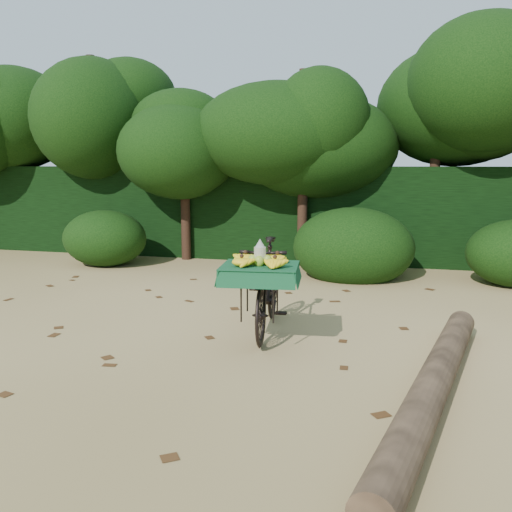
# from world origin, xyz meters

# --- Properties ---
(ground) EXTENTS (80.00, 80.00, 0.00)m
(ground) POSITION_xyz_m (0.00, 0.00, 0.00)
(ground) COLOR tan
(ground) RESTS_ON ground
(vendor_bicycle) EXTENTS (0.81, 1.82, 1.04)m
(vendor_bicycle) POSITION_xyz_m (0.81, 1.08, 0.53)
(vendor_bicycle) COLOR black
(vendor_bicycle) RESTS_ON ground
(fallen_log) EXTENTS (1.06, 3.68, 0.27)m
(fallen_log) POSITION_xyz_m (2.49, -0.29, 0.13)
(fallen_log) COLOR brown
(fallen_log) RESTS_ON ground
(hedge_backdrop) EXTENTS (26.00, 1.80, 1.80)m
(hedge_backdrop) POSITION_xyz_m (0.00, 6.30, 0.90)
(hedge_backdrop) COLOR black
(hedge_backdrop) RESTS_ON ground
(tree_row) EXTENTS (14.50, 2.00, 4.00)m
(tree_row) POSITION_xyz_m (-0.65, 5.50, 2.00)
(tree_row) COLOR black
(tree_row) RESTS_ON ground
(bush_clumps) EXTENTS (8.80, 1.70, 0.90)m
(bush_clumps) POSITION_xyz_m (0.50, 4.30, 0.45)
(bush_clumps) COLOR black
(bush_clumps) RESTS_ON ground
(leaf_litter) EXTENTS (7.00, 7.30, 0.01)m
(leaf_litter) POSITION_xyz_m (0.00, 0.65, 0.01)
(leaf_litter) COLOR #462912
(leaf_litter) RESTS_ON ground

